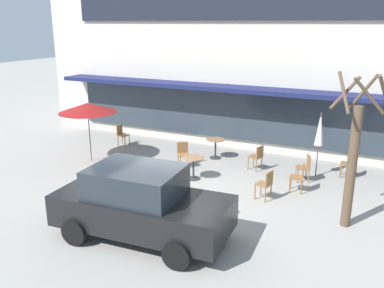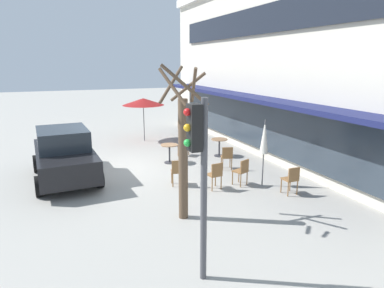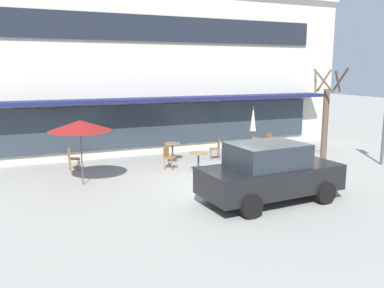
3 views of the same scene
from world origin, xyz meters
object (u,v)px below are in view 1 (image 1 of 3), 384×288
(patio_umbrella_cream_folded, at_px, (320,130))
(street_tree, at_px, (353,156))
(cafe_table_near_wall, at_px, (193,164))
(cafe_chair_2, at_px, (299,176))
(patio_umbrella_green_folded, at_px, (88,108))
(cafe_chair_4, at_px, (122,134))
(cafe_chair_1, at_px, (257,156))
(cafe_chair_5, at_px, (350,162))
(cafe_chair_0, at_px, (266,183))
(cafe_table_streetside, at_px, (215,145))
(parked_sedan, at_px, (141,203))
(cafe_chair_3, at_px, (305,166))
(cafe_chair_6, at_px, (183,152))

(patio_umbrella_cream_folded, xyz_separation_m, street_tree, (1.27, -3.25, 0.25))
(cafe_table_near_wall, xyz_separation_m, cafe_chair_2, (3.37, 0.42, 0.01))
(patio_umbrella_green_folded, relative_size, cafe_chair_4, 2.47)
(cafe_chair_4, bearing_deg, street_tree, -20.14)
(cafe_chair_1, bearing_deg, patio_umbrella_green_folded, -164.06)
(cafe_table_near_wall, height_order, cafe_chair_4, cafe_chair_4)
(patio_umbrella_green_folded, bearing_deg, patio_umbrella_cream_folded, 13.99)
(patio_umbrella_green_folded, xyz_separation_m, patio_umbrella_cream_folded, (7.91, 1.97, -0.39))
(cafe_chair_2, xyz_separation_m, cafe_chair_5, (1.26, 1.96, 0.00))
(patio_umbrella_green_folded, distance_m, cafe_chair_0, 7.07)
(patio_umbrella_green_folded, bearing_deg, cafe_chair_5, 14.68)
(cafe_chair_4, distance_m, street_tree, 9.94)
(cafe_table_near_wall, relative_size, cafe_chair_0, 0.85)
(cafe_table_streetside, height_order, patio_umbrella_green_folded, patio_umbrella_green_folded)
(patio_umbrella_green_folded, distance_m, patio_umbrella_cream_folded, 8.16)
(cafe_chair_4, xyz_separation_m, parked_sedan, (4.85, -6.11, 0.35))
(cafe_table_near_wall, xyz_separation_m, cafe_chair_5, (4.63, 2.38, 0.01))
(street_tree, bearing_deg, cafe_chair_1, 137.57)
(cafe_chair_3, height_order, cafe_chair_5, same)
(cafe_chair_5, bearing_deg, cafe_chair_1, -167.86)
(cafe_chair_2, bearing_deg, street_tree, -47.26)
(patio_umbrella_cream_folded, relative_size, cafe_chair_1, 2.47)
(cafe_table_near_wall, bearing_deg, cafe_chair_1, 46.60)
(cafe_chair_4, distance_m, parked_sedan, 7.81)
(parked_sedan, bearing_deg, cafe_chair_0, 58.05)
(patio_umbrella_green_folded, relative_size, cafe_chair_0, 2.47)
(cafe_chair_1, bearing_deg, parked_sedan, -101.37)
(cafe_chair_5, distance_m, street_tree, 3.87)
(cafe_table_streetside, height_order, street_tree, street_tree)
(patio_umbrella_cream_folded, relative_size, cafe_chair_5, 2.47)
(cafe_table_streetside, xyz_separation_m, street_tree, (5.06, -3.55, 1.36))
(cafe_chair_1, xyz_separation_m, cafe_chair_5, (2.99, 0.64, 0.00))
(patio_umbrella_cream_folded, distance_m, parked_sedan, 6.79)
(patio_umbrella_cream_folded, xyz_separation_m, cafe_chair_5, (1.00, 0.36, -1.10))
(cafe_chair_6, bearing_deg, patio_umbrella_cream_folded, 13.27)
(cafe_chair_2, relative_size, cafe_chair_5, 1.00)
(cafe_table_near_wall, bearing_deg, cafe_table_streetside, 94.17)
(cafe_table_streetside, xyz_separation_m, cafe_chair_0, (2.77, -2.89, 0.01))
(cafe_chair_6, bearing_deg, cafe_table_near_wall, -48.22)
(patio_umbrella_cream_folded, bearing_deg, cafe_chair_4, 179.00)
(cafe_chair_5, bearing_deg, cafe_table_near_wall, -152.81)
(cafe_chair_3, xyz_separation_m, street_tree, (1.54, -2.63, 1.35))
(cafe_table_streetside, height_order, cafe_chair_3, cafe_chair_3)
(patio_umbrella_green_folded, distance_m, parked_sedan, 6.34)
(cafe_table_near_wall, xyz_separation_m, parked_sedan, (0.50, -3.96, 0.36))
(cafe_chair_0, relative_size, cafe_chair_2, 1.00)
(cafe_table_near_wall, relative_size, cafe_chair_6, 0.85)
(cafe_chair_2, xyz_separation_m, cafe_chair_6, (-4.22, 0.54, 0.00))
(parked_sedan, bearing_deg, patio_umbrella_cream_folded, 62.35)
(cafe_chair_1, bearing_deg, cafe_chair_5, 12.14)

